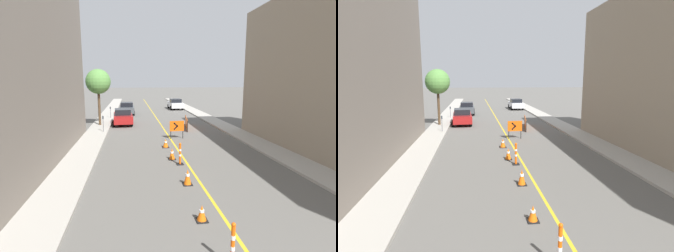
% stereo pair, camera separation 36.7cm
% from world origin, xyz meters
% --- Properties ---
extents(lane_stripe, '(0.12, 62.93, 0.01)m').
position_xyz_m(lane_stripe, '(0.00, 31.46, 0.00)').
color(lane_stripe, gold).
rests_on(lane_stripe, ground_plane).
extents(sidewalk_left, '(1.83, 62.93, 0.14)m').
position_xyz_m(sidewalk_left, '(-5.85, 31.46, 0.07)').
color(sidewalk_left, '#ADA89E').
rests_on(sidewalk_left, ground_plane).
extents(sidewalk_right, '(1.83, 62.93, 0.14)m').
position_xyz_m(sidewalk_right, '(5.85, 31.46, 0.07)').
color(sidewalk_right, '#ADA89E').
rests_on(sidewalk_right, ground_plane).
extents(traffic_cone_third, '(0.38, 0.38, 0.53)m').
position_xyz_m(traffic_cone_third, '(-0.77, 9.60, 0.26)').
color(traffic_cone_third, black).
rests_on(traffic_cone_third, ground_plane).
extents(traffic_cone_fourth, '(0.41, 0.41, 0.69)m').
position_xyz_m(traffic_cone_fourth, '(-0.59, 12.55, 0.34)').
color(traffic_cone_fourth, black).
rests_on(traffic_cone_fourth, ground_plane).
extents(traffic_cone_fifth, '(0.41, 0.41, 0.65)m').
position_xyz_m(traffic_cone_fifth, '(-0.70, 16.23, 0.32)').
color(traffic_cone_fifth, black).
rests_on(traffic_cone_fifth, ground_plane).
extents(traffic_cone_farthest, '(0.45, 0.45, 0.58)m').
position_xyz_m(traffic_cone_farthest, '(-0.70, 18.93, 0.29)').
color(traffic_cone_farthest, black).
rests_on(traffic_cone_farthest, ground_plane).
extents(delineator_post_front, '(0.32, 0.32, 1.18)m').
position_xyz_m(delineator_post_front, '(-0.62, 7.43, 0.51)').
color(delineator_post_front, black).
rests_on(delineator_post_front, ground_plane).
extents(delineator_post_rear, '(0.37, 0.37, 1.19)m').
position_xyz_m(delineator_post_rear, '(-0.41, 15.28, 0.51)').
color(delineator_post_rear, black).
rests_on(delineator_post_rear, ground_plane).
extents(arrow_barricade_primary, '(1.11, 0.11, 1.37)m').
position_xyz_m(arrow_barricade_primary, '(0.49, 21.41, 0.94)').
color(arrow_barricade_primary, '#EF560C').
rests_on(arrow_barricade_primary, ground_plane).
extents(safety_mesh_fence, '(0.68, 4.06, 0.98)m').
position_xyz_m(safety_mesh_fence, '(2.16, 25.71, 0.49)').
color(safety_mesh_fence, '#EF560C').
rests_on(safety_mesh_fence, ground_plane).
extents(parked_car_curb_near, '(2.03, 4.39, 1.59)m').
position_xyz_m(parked_car_curb_near, '(-3.76, 28.54, 0.80)').
color(parked_car_curb_near, maroon).
rests_on(parked_car_curb_near, ground_plane).
extents(parked_car_curb_mid, '(1.93, 4.31, 1.59)m').
position_xyz_m(parked_car_curb_mid, '(-3.47, 36.26, 0.80)').
color(parked_car_curb_mid, '#474C51').
rests_on(parked_car_curb_mid, ground_plane).
extents(parked_car_curb_far, '(1.95, 4.34, 1.59)m').
position_xyz_m(parked_car_curb_far, '(3.79, 41.52, 0.80)').
color(parked_car_curb_far, silver).
rests_on(parked_car_curb_far, ground_plane).
extents(parking_meter_near_curb, '(0.12, 0.11, 1.36)m').
position_xyz_m(parking_meter_near_curb, '(-5.29, 24.29, 1.10)').
color(parking_meter_near_curb, '#4C4C51').
rests_on(parking_meter_near_curb, sidewalk_left).
extents(parking_meter_far_curb, '(0.12, 0.11, 1.29)m').
position_xyz_m(parking_meter_far_curb, '(-5.29, 32.57, 1.05)').
color(parking_meter_far_curb, '#4C4C51').
rests_on(parking_meter_far_curb, sidewalk_left).
extents(street_tree_left_near, '(2.34, 2.34, 5.32)m').
position_xyz_m(street_tree_left_near, '(-5.95, 27.76, 4.26)').
color(street_tree_left_near, '#4C3823').
rests_on(street_tree_left_near, sidewalk_left).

